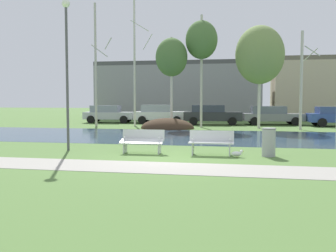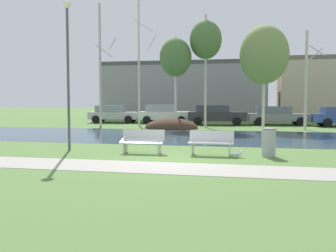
{
  "view_description": "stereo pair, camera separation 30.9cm",
  "coord_description": "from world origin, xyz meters",
  "px_view_note": "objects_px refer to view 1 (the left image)",
  "views": [
    {
      "loc": [
        2.42,
        -12.88,
        2.02
      ],
      "look_at": [
        -0.33,
        1.36,
        1.02
      ],
      "focal_mm": 42.34,
      "sensor_mm": 36.0,
      "label": 1
    },
    {
      "loc": [
        2.72,
        -12.82,
        2.02
      ],
      "look_at": [
        -0.33,
        1.36,
        1.02
      ],
      "focal_mm": 42.34,
      "sensor_mm": 36.0,
      "label": 2
    }
  ],
  "objects_px": {
    "parked_wagon_fourth_grey": "(272,115)",
    "bench_right": "(211,142)",
    "parked_van_nearest_silver": "(108,114)",
    "streetlamp": "(67,52)",
    "seagull": "(237,153)",
    "trash_bin": "(269,142)",
    "parked_sedan_second_white": "(160,114)",
    "parked_hatch_third_dark": "(211,114)",
    "bench_left": "(142,141)"
  },
  "relations": [
    {
      "from": "streetlamp",
      "to": "parked_wagon_fourth_grey",
      "type": "height_order",
      "value": "streetlamp"
    },
    {
      "from": "seagull",
      "to": "parked_hatch_third_dark",
      "type": "xyz_separation_m",
      "value": [
        -2.29,
        17.14,
        0.67
      ]
    },
    {
      "from": "bench_right",
      "to": "parked_van_nearest_silver",
      "type": "distance_m",
      "value": 20.23
    },
    {
      "from": "bench_left",
      "to": "parked_sedan_second_white",
      "type": "xyz_separation_m",
      "value": [
        -3.14,
        17.62,
        0.33
      ]
    },
    {
      "from": "trash_bin",
      "to": "streetlamp",
      "type": "bearing_deg",
      "value": 178.8
    },
    {
      "from": "streetlamp",
      "to": "parked_van_nearest_silver",
      "type": "xyz_separation_m",
      "value": [
        -4.48,
        17.34,
        -3.06
      ]
    },
    {
      "from": "trash_bin",
      "to": "seagull",
      "type": "relative_size",
      "value": 2.24
    },
    {
      "from": "parked_sedan_second_white",
      "to": "parked_wagon_fourth_grey",
      "type": "relative_size",
      "value": 0.93
    },
    {
      "from": "parked_van_nearest_silver",
      "to": "parked_sedan_second_white",
      "type": "relative_size",
      "value": 0.99
    },
    {
      "from": "streetlamp",
      "to": "bench_right",
      "type": "bearing_deg",
      "value": -2.14
    },
    {
      "from": "parked_sedan_second_white",
      "to": "parked_wagon_fourth_grey",
      "type": "bearing_deg",
      "value": -0.76
    },
    {
      "from": "parked_van_nearest_silver",
      "to": "bench_left",
      "type": "bearing_deg",
      "value": -66.81
    },
    {
      "from": "streetlamp",
      "to": "parked_wagon_fourth_grey",
      "type": "xyz_separation_m",
      "value": [
        8.82,
        17.29,
        -3.06
      ]
    },
    {
      "from": "seagull",
      "to": "parked_sedan_second_white",
      "type": "distance_m",
      "value": 19.18
    },
    {
      "from": "trash_bin",
      "to": "parked_van_nearest_silver",
      "type": "bearing_deg",
      "value": 124.6
    },
    {
      "from": "parked_sedan_second_white",
      "to": "parked_hatch_third_dark",
      "type": "bearing_deg",
      "value": -11.1
    },
    {
      "from": "bench_left",
      "to": "seagull",
      "type": "height_order",
      "value": "bench_left"
    },
    {
      "from": "bench_right",
      "to": "streetlamp",
      "type": "xyz_separation_m",
      "value": [
        -5.59,
        0.21,
        3.36
      ]
    },
    {
      "from": "seagull",
      "to": "parked_van_nearest_silver",
      "type": "bearing_deg",
      "value": 121.54
    },
    {
      "from": "bench_right",
      "to": "parked_sedan_second_white",
      "type": "bearing_deg",
      "value": 107.91
    },
    {
      "from": "seagull",
      "to": "streetlamp",
      "type": "relative_size",
      "value": 0.08
    },
    {
      "from": "trash_bin",
      "to": "parked_sedan_second_white",
      "type": "relative_size",
      "value": 0.23
    },
    {
      "from": "bench_right",
      "to": "seagull",
      "type": "height_order",
      "value": "bench_right"
    },
    {
      "from": "bench_left",
      "to": "trash_bin",
      "type": "distance_m",
      "value": 4.55
    },
    {
      "from": "seagull",
      "to": "bench_right",
      "type": "bearing_deg",
      "value": 158.32
    },
    {
      "from": "parked_sedan_second_white",
      "to": "parked_van_nearest_silver",
      "type": "bearing_deg",
      "value": -179.06
    },
    {
      "from": "parked_van_nearest_silver",
      "to": "streetlamp",
      "type": "bearing_deg",
      "value": -75.52
    },
    {
      "from": "bench_left",
      "to": "parked_van_nearest_silver",
      "type": "xyz_separation_m",
      "value": [
        -7.52,
        17.55,
        0.3
      ]
    },
    {
      "from": "streetlamp",
      "to": "parked_hatch_third_dark",
      "type": "relative_size",
      "value": 1.26
    },
    {
      "from": "bench_right",
      "to": "parked_sedan_second_white",
      "type": "distance_m",
      "value": 18.52
    },
    {
      "from": "parked_wagon_fourth_grey",
      "to": "bench_right",
      "type": "bearing_deg",
      "value": -100.44
    },
    {
      "from": "bench_right",
      "to": "streetlamp",
      "type": "height_order",
      "value": "streetlamp"
    },
    {
      "from": "bench_right",
      "to": "streetlamp",
      "type": "distance_m",
      "value": 6.53
    },
    {
      "from": "trash_bin",
      "to": "parked_sedan_second_white",
      "type": "distance_m",
      "value": 19.18
    },
    {
      "from": "bench_left",
      "to": "parked_sedan_second_white",
      "type": "height_order",
      "value": "parked_sedan_second_white"
    },
    {
      "from": "seagull",
      "to": "parked_sedan_second_white",
      "type": "height_order",
      "value": "parked_sedan_second_white"
    },
    {
      "from": "parked_van_nearest_silver",
      "to": "parked_sedan_second_white",
      "type": "height_order",
      "value": "parked_sedan_second_white"
    },
    {
      "from": "trash_bin",
      "to": "parked_sedan_second_white",
      "type": "height_order",
      "value": "parked_sedan_second_white"
    },
    {
      "from": "trash_bin",
      "to": "parked_van_nearest_silver",
      "type": "xyz_separation_m",
      "value": [
        -12.07,
        17.5,
        0.25
      ]
    },
    {
      "from": "bench_right",
      "to": "parked_van_nearest_silver",
      "type": "bearing_deg",
      "value": 119.84
    },
    {
      "from": "seagull",
      "to": "bench_left",
      "type": "bearing_deg",
      "value": 173.95
    },
    {
      "from": "trash_bin",
      "to": "parked_wagon_fourth_grey",
      "type": "height_order",
      "value": "parked_wagon_fourth_grey"
    },
    {
      "from": "trash_bin",
      "to": "parked_wagon_fourth_grey",
      "type": "distance_m",
      "value": 17.49
    },
    {
      "from": "bench_right",
      "to": "parked_sedan_second_white",
      "type": "xyz_separation_m",
      "value": [
        -5.69,
        17.62,
        0.33
      ]
    },
    {
      "from": "streetlamp",
      "to": "parked_van_nearest_silver",
      "type": "height_order",
      "value": "streetlamp"
    },
    {
      "from": "bench_left",
      "to": "streetlamp",
      "type": "xyz_separation_m",
      "value": [
        -3.04,
        0.21,
        3.36
      ]
    },
    {
      "from": "streetlamp",
      "to": "parked_hatch_third_dark",
      "type": "distance_m",
      "value": 17.36
    },
    {
      "from": "bench_left",
      "to": "parked_hatch_third_dark",
      "type": "xyz_separation_m",
      "value": [
        1.19,
        16.77,
        0.33
      ]
    },
    {
      "from": "parked_van_nearest_silver",
      "to": "parked_hatch_third_dark",
      "type": "bearing_deg",
      "value": -5.11
    },
    {
      "from": "parked_van_nearest_silver",
      "to": "trash_bin",
      "type": "bearing_deg",
      "value": -55.4
    }
  ]
}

